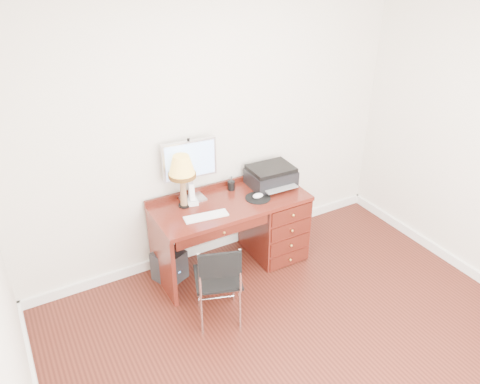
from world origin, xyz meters
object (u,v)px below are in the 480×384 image
leg_lamp (182,170)px  chair (221,276)px  monitor (190,163)px  printer (271,176)px  desk (258,222)px  phone (192,198)px  equipment_box (169,265)px

leg_lamp → chair: (-0.02, -0.79, -0.64)m
monitor → printer: bearing=-5.1°
chair → desk: bearing=60.0°
phone → equipment_box: size_ratio=0.67×
desk → chair: (-0.77, -0.66, 0.08)m
phone → chair: 0.85m
desk → phone: size_ratio=7.29×
leg_lamp → equipment_box: leg_lamp is taller
printer → phone: (-0.85, 0.03, -0.04)m
monitor → phone: bearing=-105.5°
equipment_box → leg_lamp: bearing=-15.7°
chair → equipment_box: chair is taller
leg_lamp → phone: bearing=-0.9°
desk → monitor: monitor is taller
desk → chair: bearing=-139.3°
monitor → equipment_box: monitor is taller
monitor → phone: monitor is taller
printer → leg_lamp: leg_lamp is taller
monitor → desk: bearing=-15.9°
equipment_box → chair: bearing=-99.9°
printer → chair: 1.27m
desk → leg_lamp: size_ratio=2.89×
desk → chair: 1.02m
monitor → printer: monitor is taller
phone → chair: bearing=-86.4°
leg_lamp → printer: bearing=-1.9°
leg_lamp → phone: (0.08, -0.00, -0.32)m
monitor → printer: size_ratio=1.29×
phone → equipment_box: phone is taller
monitor → chair: size_ratio=0.73×
leg_lamp → equipment_box: bearing=-172.3°
desk → printer: bearing=25.9°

